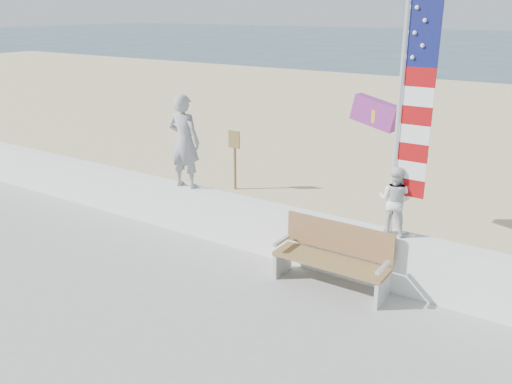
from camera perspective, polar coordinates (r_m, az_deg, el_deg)
ground at (r=8.56m, az=-7.94°, el=-11.65°), size 220.00×220.00×0.00m
sand at (r=15.88m, az=13.85°, el=2.70°), size 90.00×40.00×0.08m
seawall at (r=9.70m, az=-0.34°, el=-3.49°), size 30.00×0.35×0.90m
adult at (r=10.18m, az=-7.56°, el=5.29°), size 0.68×0.48×1.76m
child at (r=8.30m, az=14.41°, el=-0.85°), size 0.52×0.41×1.05m
bench at (r=8.50m, az=8.14°, el=-6.62°), size 1.80×0.57×1.00m
flag at (r=7.93m, az=15.78°, el=8.52°), size 0.50×0.08×3.50m
parafoil_kite at (r=10.42m, az=12.55°, el=8.09°), size 0.97×0.33×0.65m
sign at (r=13.07m, az=-2.27°, el=3.91°), size 0.32×0.07×1.46m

